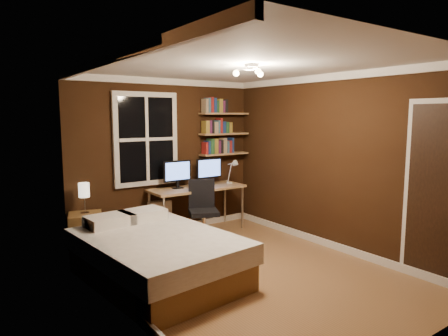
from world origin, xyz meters
TOP-DOWN VIEW (x-y plane):
  - floor at (0.00, 0.00)m, footprint 4.20×4.20m
  - wall_back at (0.00, 2.10)m, footprint 3.20×0.04m
  - wall_left at (-1.60, 0.00)m, footprint 0.04×4.20m
  - wall_right at (1.60, 0.00)m, footprint 0.04×4.20m
  - ceiling at (0.00, 0.00)m, footprint 3.20×4.20m
  - window at (-0.35, 2.06)m, footprint 1.06×0.06m
  - door at (1.59, -1.55)m, footprint 0.03×0.82m
  - ceiling_fixture at (0.00, -0.10)m, footprint 0.44×0.44m
  - bookshelf_lower at (1.08, 1.98)m, footprint 0.92×0.22m
  - books_row_lower at (1.08, 1.98)m, footprint 0.60×0.16m
  - bookshelf_middle at (1.08, 1.98)m, footprint 0.92×0.22m
  - books_row_middle at (1.08, 1.98)m, footprint 0.54×0.16m
  - bookshelf_upper at (1.08, 1.98)m, footprint 0.92×0.22m
  - books_row_upper at (1.08, 1.98)m, footprint 0.48×0.16m
  - bed at (-1.00, 0.38)m, footprint 1.64×2.13m
  - nightstand at (-1.40, 1.85)m, footprint 0.55×0.55m
  - bedside_lamp at (-1.40, 1.85)m, footprint 0.15×0.15m
  - radiator at (-0.18, 2.00)m, footprint 0.37×0.13m
  - desk at (0.40, 1.78)m, footprint 1.59×0.60m
  - monitor_left at (0.08, 1.86)m, footprint 0.48×0.12m
  - monitor_right at (0.69, 1.86)m, footprint 0.48×0.12m
  - desk_lamp at (1.03, 1.67)m, footprint 0.14×0.32m
  - office_chair at (0.22, 1.31)m, footprint 0.55×0.55m

SIDE VIEW (x-z plane):
  - floor at x=0.00m, z-range 0.00..0.00m
  - nightstand at x=-1.40m, z-range 0.00..0.55m
  - radiator at x=-0.18m, z-range 0.00..0.56m
  - bed at x=-1.00m, z-range -0.05..0.63m
  - office_chair at x=0.22m, z-range -0.12..0.82m
  - desk at x=0.40m, z-range 0.32..1.07m
  - bedside_lamp at x=-1.40m, z-range 0.55..0.99m
  - desk_lamp at x=1.03m, z-range 0.76..1.20m
  - monitor_left at x=0.08m, z-range 0.76..1.21m
  - monitor_right at x=0.69m, z-range 0.76..1.21m
  - door at x=1.59m, z-range 0.00..2.05m
  - wall_back at x=0.00m, z-range 0.00..2.50m
  - wall_left at x=-1.60m, z-range 0.00..2.50m
  - wall_right at x=1.60m, z-range 0.00..2.50m
  - bookshelf_lower at x=1.08m, z-range 1.24..1.26m
  - books_row_lower at x=1.08m, z-range 1.26..1.49m
  - window at x=-0.35m, z-range 0.82..2.28m
  - bookshelf_middle at x=1.08m, z-range 1.59..1.61m
  - books_row_middle at x=1.08m, z-range 1.61..1.84m
  - bookshelf_upper at x=1.08m, z-range 1.94..1.96m
  - books_row_upper at x=1.08m, z-range 1.96..2.20m
  - ceiling_fixture at x=0.00m, z-range 2.31..2.49m
  - ceiling at x=0.00m, z-range 2.49..2.51m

